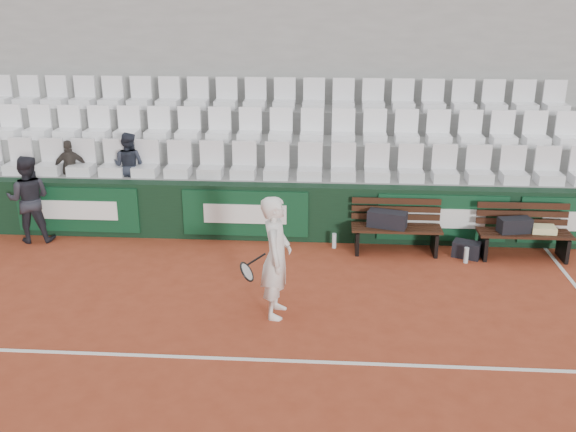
% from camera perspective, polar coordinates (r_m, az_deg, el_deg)
% --- Properties ---
extents(ground, '(80.00, 80.00, 0.00)m').
position_cam_1_polar(ground, '(7.99, -5.98, -12.49)').
color(ground, '#A13E24').
rests_on(ground, ground).
extents(court_baseline, '(18.00, 0.06, 0.01)m').
position_cam_1_polar(court_baseline, '(7.99, -5.98, -12.47)').
color(court_baseline, white).
rests_on(court_baseline, ground).
extents(back_barrier, '(18.00, 0.34, 1.00)m').
position_cam_1_polar(back_barrier, '(11.35, -2.38, 0.38)').
color(back_barrier, black).
rests_on(back_barrier, ground).
extents(grandstand_tier_front, '(18.00, 0.95, 1.00)m').
position_cam_1_polar(grandstand_tier_front, '(11.95, -2.38, 1.37)').
color(grandstand_tier_front, gray).
rests_on(grandstand_tier_front, ground).
extents(grandstand_tier_mid, '(18.00, 0.95, 1.45)m').
position_cam_1_polar(grandstand_tier_mid, '(12.79, -1.93, 3.66)').
color(grandstand_tier_mid, gray).
rests_on(grandstand_tier_mid, ground).
extents(grandstand_tier_back, '(18.00, 0.95, 1.90)m').
position_cam_1_polar(grandstand_tier_back, '(13.65, -1.54, 5.66)').
color(grandstand_tier_back, gray).
rests_on(grandstand_tier_back, ground).
extents(grandstand_rear_wall, '(18.00, 0.30, 4.40)m').
position_cam_1_polar(grandstand_rear_wall, '(14.02, -1.35, 11.24)').
color(grandstand_rear_wall, gray).
rests_on(grandstand_rear_wall, ground).
extents(seat_row_front, '(11.90, 0.44, 0.63)m').
position_cam_1_polar(seat_row_front, '(11.56, -2.53, 4.94)').
color(seat_row_front, silver).
rests_on(seat_row_front, grandstand_tier_front).
extents(seat_row_mid, '(11.90, 0.44, 0.63)m').
position_cam_1_polar(seat_row_mid, '(12.38, -2.07, 8.07)').
color(seat_row_mid, white).
rests_on(seat_row_mid, grandstand_tier_mid).
extents(seat_row_back, '(11.90, 0.44, 0.63)m').
position_cam_1_polar(seat_row_back, '(13.23, -1.67, 10.80)').
color(seat_row_back, silver).
rests_on(seat_row_back, grandstand_tier_back).
extents(bench_left, '(1.50, 0.56, 0.45)m').
position_cam_1_polar(bench_left, '(10.99, 9.55, -2.08)').
color(bench_left, '#361B10').
rests_on(bench_left, ground).
extents(bench_right, '(1.50, 0.56, 0.45)m').
position_cam_1_polar(bench_right, '(11.31, 20.16, -2.43)').
color(bench_right, '#33190F').
rests_on(bench_right, ground).
extents(sports_bag_left, '(0.69, 0.44, 0.27)m').
position_cam_1_polar(sports_bag_left, '(10.85, 8.81, -0.29)').
color(sports_bag_left, black).
rests_on(sports_bag_left, bench_left).
extents(sports_bag_right, '(0.56, 0.35, 0.24)m').
position_cam_1_polar(sports_bag_right, '(11.13, 19.49, -0.78)').
color(sports_bag_right, black).
rests_on(sports_bag_right, bench_right).
extents(towel, '(0.40, 0.30, 0.11)m').
position_cam_1_polar(towel, '(11.32, 21.73, -1.10)').
color(towel, beige).
rests_on(towel, bench_right).
extents(sports_bag_ground, '(0.51, 0.42, 0.27)m').
position_cam_1_polar(sports_bag_ground, '(11.08, 15.59, -2.88)').
color(sports_bag_ground, black).
rests_on(sports_bag_ground, ground).
extents(water_bottle_near, '(0.07, 0.07, 0.26)m').
position_cam_1_polar(water_bottle_near, '(11.07, 4.12, -2.20)').
color(water_bottle_near, silver).
rests_on(water_bottle_near, ground).
extents(water_bottle_far, '(0.07, 0.07, 0.27)m').
position_cam_1_polar(water_bottle_far, '(10.85, 15.56, -3.38)').
color(water_bottle_far, silver).
rests_on(water_bottle_far, ground).
extents(tennis_player, '(0.72, 0.64, 1.70)m').
position_cam_1_polar(tennis_player, '(8.57, -1.07, -3.68)').
color(tennis_player, white).
rests_on(tennis_player, ground).
extents(ball_kid, '(0.84, 0.71, 1.54)m').
position_cam_1_polar(ball_kid, '(12.03, -22.04, 1.40)').
color(ball_kid, '#212129').
rests_on(ball_kid, ground).
extents(spectator_b, '(0.68, 0.46, 1.07)m').
position_cam_1_polar(spectator_b, '(12.45, -18.96, 6.00)').
color(spectator_b, '#352F2A').
rests_on(spectator_b, grandstand_tier_front).
extents(spectator_c, '(0.68, 0.57, 1.23)m').
position_cam_1_polar(spectator_c, '(12.04, -14.13, 6.45)').
color(spectator_c, '#212632').
rests_on(spectator_c, grandstand_tier_front).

